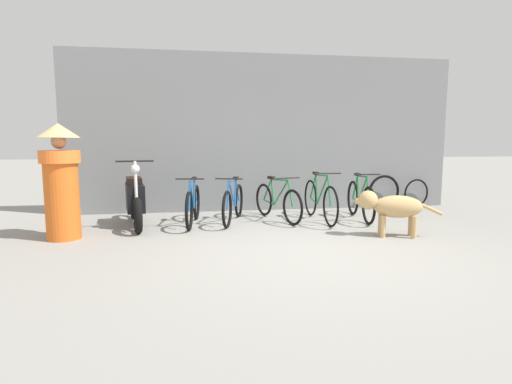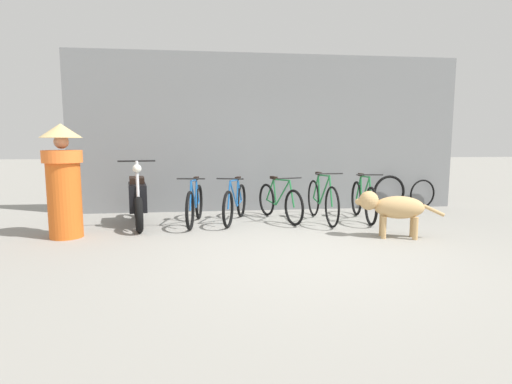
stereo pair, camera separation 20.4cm
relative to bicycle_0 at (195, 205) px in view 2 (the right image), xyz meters
name	(u,v)px [view 2 (the right image)]	position (x,y,z in m)	size (l,w,h in m)	color
ground_plane	(308,253)	(1.49, -1.99, -0.34)	(60.00, 60.00, 0.00)	gray
shop_wall_back	(269,133)	(1.49, 1.36, 1.24)	(7.97, 0.20, 3.17)	slate
bicycle_0	(195,205)	(0.00, 0.00, 0.00)	(0.46, 1.58, 0.83)	black
bicycle_1	(235,203)	(0.70, 0.10, 0.00)	(0.60, 1.57, 0.81)	black
bicycle_2	(279,202)	(1.51, 0.17, -0.01)	(0.61, 1.59, 0.81)	black
bicycle_3	(322,200)	(2.25, -0.01, 0.03)	(0.46, 1.76, 0.89)	black
bicycle_4	(363,201)	(3.02, 0.00, 0.02)	(0.46, 1.61, 0.86)	black
motorcycle	(138,199)	(-0.96, 0.07, 0.10)	(0.59, 1.85, 1.12)	black
stray_dog	(392,207)	(2.93, -1.33, 0.12)	(1.25, 0.55, 0.69)	tan
person_in_robes	(63,178)	(-1.87, -0.74, 0.55)	(0.82, 0.82, 1.67)	orange
spare_tire_left	(389,192)	(4.03, 1.10, 0.02)	(0.71, 0.10, 0.71)	black
spare_tire_right	(422,194)	(4.79, 1.12, -0.03)	(0.61, 0.13, 0.61)	black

